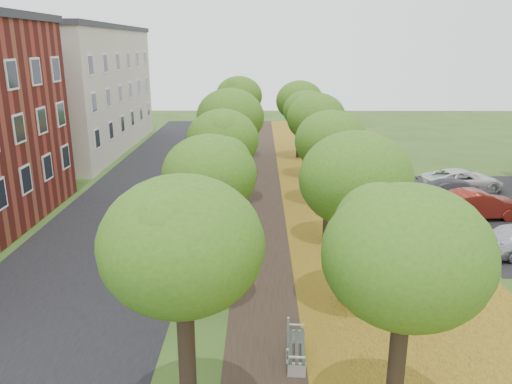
{
  "coord_description": "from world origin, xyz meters",
  "views": [
    {
      "loc": [
        -0.54,
        -9.84,
        8.82
      ],
      "look_at": [
        -0.71,
        11.5,
        2.5
      ],
      "focal_mm": 35.0,
      "sensor_mm": 36.0,
      "label": 1
    }
  ],
  "objects_px": {
    "bench": "(295,346)",
    "car_red": "(479,205)",
    "car_grey": "(459,191)",
    "car_white": "(462,180)"
  },
  "relations": [
    {
      "from": "car_grey",
      "to": "bench",
      "type": "bearing_deg",
      "value": 148.74
    },
    {
      "from": "car_white",
      "to": "car_grey",
      "type": "bearing_deg",
      "value": 145.49
    },
    {
      "from": "car_red",
      "to": "car_white",
      "type": "distance_m",
      "value": 5.2
    },
    {
      "from": "bench",
      "to": "car_red",
      "type": "relative_size",
      "value": 0.41
    },
    {
      "from": "car_red",
      "to": "car_white",
      "type": "relative_size",
      "value": 0.9
    },
    {
      "from": "car_red",
      "to": "car_grey",
      "type": "xyz_separation_m",
      "value": [
        0.0,
        2.73,
        -0.07
      ]
    },
    {
      "from": "bench",
      "to": "car_red",
      "type": "distance_m",
      "value": 16.32
    },
    {
      "from": "car_red",
      "to": "car_white",
      "type": "bearing_deg",
      "value": -17.31
    },
    {
      "from": "bench",
      "to": "car_white",
      "type": "xyz_separation_m",
      "value": [
        11.63,
        17.55,
        0.25
      ]
    },
    {
      "from": "bench",
      "to": "car_grey",
      "type": "xyz_separation_m",
      "value": [
        10.52,
        15.21,
        0.23
      ]
    }
  ]
}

